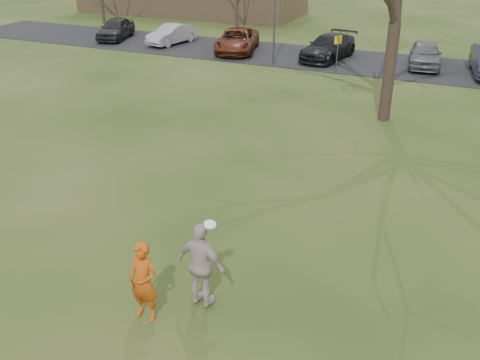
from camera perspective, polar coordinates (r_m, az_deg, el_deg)
name	(u,v)px	position (r m, az deg, el deg)	size (l,w,h in m)	color
ground	(168,311)	(12.64, -7.57, -13.43)	(120.00, 120.00, 0.00)	#1E380F
parking_strip	(381,64)	(34.58, 14.55, 11.65)	(62.00, 6.50, 0.04)	black
player_defender	(144,282)	(11.99, -10.03, -10.44)	(0.68, 0.45, 1.88)	#C95010
car_0	(116,29)	(41.71, -12.89, 15.19)	(1.75, 4.35, 1.48)	#252628
car_1	(172,34)	(39.36, -7.15, 14.91)	(1.41, 4.05, 1.33)	#AAA9AF
car_2	(237,40)	(36.64, -0.32, 14.39)	(2.39, 5.18, 1.44)	#602716
car_3	(328,47)	(35.04, 9.23, 13.57)	(2.05, 5.04, 1.46)	black
car_4	(425,54)	(34.42, 18.80, 12.36)	(1.74, 4.33, 1.48)	slate
catching_play	(202,265)	(12.11, -4.02, -8.89)	(1.24, 0.64, 2.05)	beige
sign_yellow	(338,47)	(31.79, 10.18, 13.53)	(0.35, 0.35, 2.08)	#47474C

